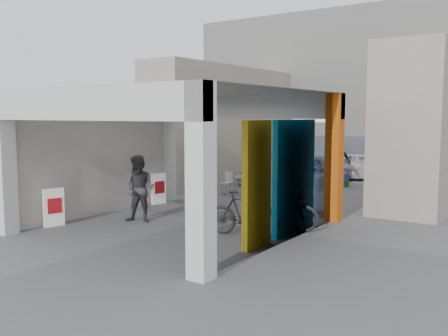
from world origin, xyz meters
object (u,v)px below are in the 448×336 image
Objects in this scene: cafe_set at (244,186)px; bicycle_front at (279,210)px; white_van at (365,166)px; produce_stand at (252,179)px; border_collie at (204,210)px; man_back_turned at (140,189)px; man_with_dog at (199,190)px; bicycle_rear at (244,214)px; man_crates at (337,162)px; man_elderly at (320,186)px.

bicycle_front is (3.86, -4.41, 0.23)m from cafe_set.
produce_stand is at bearing 125.64° from white_van.
border_collie is 0.31× the size of bicycle_front.
man_back_turned is (-1.19, -1.31, 0.66)m from border_collie.
man_with_dog reaches higher than produce_stand.
bicycle_front is 1.10× the size of bicycle_rear.
white_van is (2.37, 6.47, 0.34)m from cafe_set.
white_van is (3.14, 4.61, 0.34)m from produce_stand.
man_crates is 0.99× the size of bicycle_front.
bicycle_front is (2.37, 0.01, 0.28)m from border_collie.
man_back_turned is 1.03× the size of man_elderly.
man_elderly reaches higher than cafe_set.
man_crates reaches higher than man_back_turned.
border_collie is 8.40m from man_crates.
man_crates reaches higher than bicycle_front.
man_back_turned reaches higher than man_elderly.
produce_stand is 7.68m from man_back_turned.
white_van reaches higher than border_collie.
cafe_set is 0.69× the size of bicycle_front.
cafe_set is 6.46m from bicycle_rear.
border_collie is 0.33× the size of man_with_dog.
cafe_set is 5.77m from man_back_turned.
man_elderly is 6.40m from man_crates.
man_crates is (2.80, 2.08, 0.70)m from produce_stand.
white_van reaches higher than bicycle_rear.
white_van is at bearing -93.02° from man_crates.
produce_stand is at bearing 20.99° from bicycle_front.
cafe_set is 4.48m from man_crates.
man_crates reaches higher than border_collie.
man_crates reaches higher than cafe_set.
man_crates is at bearing -1.84° from bicycle_rear.
man_elderly is at bearing 35.70° from border_collie.
man_elderly is (3.69, 3.56, -0.03)m from man_back_turned.
white_van is at bearing 72.08° from produce_stand.
man_elderly is 8.79m from white_van.
man_back_turned reaches higher than produce_stand.
man_with_dog is at bearing -69.97° from cafe_set.
produce_stand is 0.61× the size of man_back_turned.
man_crates is at bearing 128.52° from man_elderly.
produce_stand is 0.59× the size of man_with_dog.
border_collie is at bearing -53.89° from produce_stand.
white_van is at bearing -7.68° from bicycle_front.
cafe_set is 4.66m from border_collie.
cafe_set is at bearing 67.07° from man_crates.
man_elderly is 2.27m from bicycle_front.
man_with_dog is at bearing -53.00° from produce_stand.
produce_stand is 1.78× the size of border_collie.
white_van is (2.07, 12.20, -0.28)m from man_back_turned.
bicycle_front reaches higher than border_collie.
man_with_dog is at bearing 95.56° from bicycle_front.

